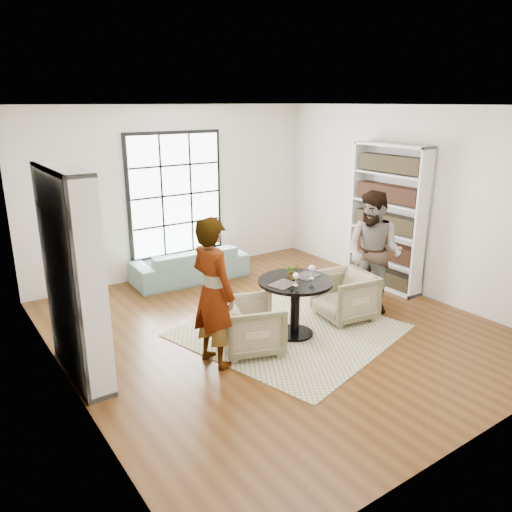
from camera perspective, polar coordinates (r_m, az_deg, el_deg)
ground at (r=7.08m, az=2.09°, el=-8.22°), size 6.00×6.00×0.00m
room_shell at (r=7.06m, az=-0.44°, el=2.60°), size 6.00×6.01×6.00m
rug at (r=7.00m, az=3.84°, el=-8.50°), size 3.12×3.12×0.01m
pedestal_table at (r=6.68m, az=4.51°, el=-4.53°), size 0.99×0.99×0.79m
sofa at (r=8.90m, az=-7.57°, el=-0.91°), size 2.04×0.88×0.59m
armchair_left at (r=6.34m, az=-0.45°, el=-8.00°), size 0.94×0.93×0.68m
armchair_right at (r=7.37m, az=10.10°, el=-4.50°), size 0.87×0.85×0.70m
person_left at (r=5.85m, az=-4.93°, el=-4.21°), size 0.53×0.72×1.82m
person_right at (r=7.57m, az=13.30°, el=0.40°), size 0.91×1.05×1.82m
placemat_left at (r=6.43m, az=3.10°, el=-3.24°), size 0.40×0.34×0.01m
placemat_right at (r=6.77m, az=5.85°, el=-2.25°), size 0.40×0.34×0.01m
cutlery_left at (r=6.43m, az=3.10°, el=-3.18°), size 0.19×0.25×0.01m
cutlery_right at (r=6.76m, az=5.85°, el=-2.20°), size 0.19×0.25×0.01m
wine_glass_left at (r=6.37m, az=4.57°, el=-2.32°), size 0.08×0.08×0.17m
wine_glass_right at (r=6.62m, az=6.39°, el=-1.48°), size 0.09×0.09×0.19m
flower_centerpiece at (r=6.61m, az=4.17°, el=-1.76°), size 0.23×0.21×0.21m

